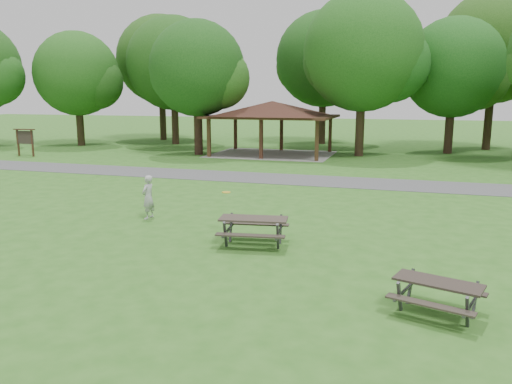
# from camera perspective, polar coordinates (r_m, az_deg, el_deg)

# --- Properties ---
(ground) EXTENTS (160.00, 160.00, 0.00)m
(ground) POSITION_cam_1_polar(r_m,az_deg,el_deg) (12.20, -10.23, -9.21)
(ground) COLOR #2D641C
(ground) RESTS_ON ground
(asphalt_path) EXTENTS (120.00, 3.20, 0.02)m
(asphalt_path) POSITION_cam_1_polar(r_m,az_deg,el_deg) (25.06, 4.58, 1.43)
(asphalt_path) COLOR #49494B
(asphalt_path) RESTS_ON ground
(pavilion) EXTENTS (8.60, 7.01, 3.76)m
(pavilion) POSITION_cam_1_polar(r_m,az_deg,el_deg) (35.40, 1.86, 9.23)
(pavilion) COLOR #372414
(pavilion) RESTS_ON ground
(notice_board) EXTENTS (1.60, 0.30, 1.88)m
(notice_board) POSITION_cam_1_polar(r_m,az_deg,el_deg) (37.98, -24.92, 5.69)
(notice_board) COLOR #342013
(notice_board) RESTS_ON ground
(tree_row_b) EXTENTS (7.14, 6.80, 9.28)m
(tree_row_b) POSITION_cam_1_polar(r_m,az_deg,el_deg) (44.31, -19.67, 12.35)
(tree_row_b) COLOR black
(tree_row_b) RESTS_ON ground
(tree_row_c) EXTENTS (8.19, 7.80, 10.67)m
(tree_row_c) POSITION_cam_1_polar(r_m,az_deg,el_deg) (43.69, -9.28, 14.00)
(tree_row_c) COLOR black
(tree_row_c) RESTS_ON ground
(tree_row_d) EXTENTS (6.93, 6.60, 9.27)m
(tree_row_d) POSITION_cam_1_polar(r_m,az_deg,el_deg) (35.67, -6.62, 13.53)
(tree_row_d) COLOR black
(tree_row_d) RESTS_ON ground
(tree_row_e) EXTENTS (8.40, 8.00, 11.02)m
(tree_row_e) POSITION_cam_1_polar(r_m,az_deg,el_deg) (35.39, 12.27, 15.02)
(tree_row_e) COLOR black
(tree_row_e) RESTS_ON ground
(tree_row_f) EXTENTS (7.35, 7.00, 9.55)m
(tree_row_f) POSITION_cam_1_polar(r_m,az_deg,el_deg) (38.77, 21.76, 12.74)
(tree_row_f) COLOR black
(tree_row_f) RESTS_ON ground
(tree_deep_a) EXTENTS (8.40, 8.00, 11.38)m
(tree_deep_a) POSITION_cam_1_polar(r_m,az_deg,el_deg) (48.20, -10.70, 14.38)
(tree_deep_a) COLOR black
(tree_deep_a) RESTS_ON ground
(tree_deep_b) EXTENTS (8.40, 8.00, 11.13)m
(tree_deep_b) POSITION_cam_1_polar(r_m,az_deg,el_deg) (43.84, 7.87, 14.49)
(tree_deep_b) COLOR #301E15
(tree_deep_b) RESTS_ON ground
(tree_deep_c) EXTENTS (8.82, 8.40, 11.90)m
(tree_deep_c) POSITION_cam_1_polar(r_m,az_deg,el_deg) (42.66, 25.73, 14.38)
(tree_deep_c) COLOR black
(tree_deep_c) RESTS_ON ground
(picnic_table_middle) EXTENTS (2.10, 1.79, 0.82)m
(picnic_table_middle) POSITION_cam_1_polar(r_m,az_deg,el_deg) (14.05, -0.28, -3.72)
(picnic_table_middle) COLOR #322A24
(picnic_table_middle) RESTS_ON ground
(picnic_table_far) EXTENTS (1.93, 1.72, 0.70)m
(picnic_table_far) POSITION_cam_1_polar(r_m,az_deg,el_deg) (10.37, 20.06, -10.39)
(picnic_table_far) COLOR #2A221E
(picnic_table_far) RESTS_ON ground
(frisbee_in_flight) EXTENTS (0.28, 0.28, 0.02)m
(frisbee_in_flight) POSITION_cam_1_polar(r_m,az_deg,el_deg) (15.28, -3.42, -0.03)
(frisbee_in_flight) COLOR gold
(frisbee_in_flight) RESTS_ON ground
(frisbee_thrower) EXTENTS (0.43, 0.59, 1.51)m
(frisbee_thrower) POSITION_cam_1_polar(r_m,az_deg,el_deg) (17.40, -12.23, -0.58)
(frisbee_thrower) COLOR #A9AAAC
(frisbee_thrower) RESTS_ON ground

